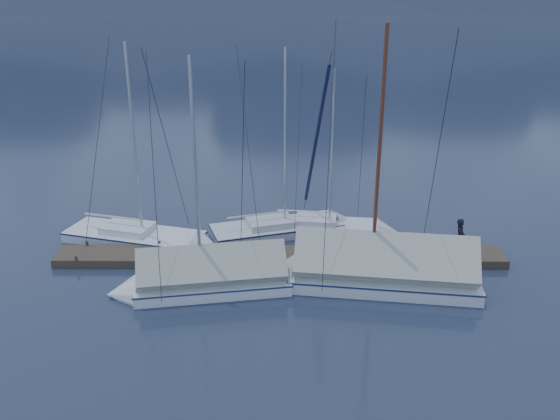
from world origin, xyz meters
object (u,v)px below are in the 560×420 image
(sailboat_open_left, at_px, (153,240))
(person, at_px, (460,237))
(sailboat_covered_near, at_px, (367,271))
(sailboat_covered_far, at_px, (198,280))
(sailboat_open_right, at_px, (339,228))
(sailboat_open_mid, at_px, (295,228))

(sailboat_open_left, height_order, person, sailboat_open_left)
(sailboat_covered_near, xyz_separation_m, sailboat_covered_far, (-6.22, -0.54, -0.07))
(person, bearing_deg, sailboat_covered_near, 124.73)
(sailboat_open_left, bearing_deg, sailboat_covered_near, -22.21)
(sailboat_open_left, height_order, sailboat_open_right, sailboat_open_left)
(sailboat_open_mid, relative_size, sailboat_open_right, 1.12)
(sailboat_open_left, relative_size, sailboat_covered_near, 0.89)
(sailboat_covered_far, relative_size, person, 6.01)
(sailboat_open_right, distance_m, sailboat_covered_far, 7.85)
(sailboat_open_left, bearing_deg, person, -7.79)
(sailboat_covered_near, distance_m, person, 4.33)
(sailboat_open_mid, relative_size, person, 5.78)
(sailboat_covered_near, relative_size, sailboat_covered_far, 1.12)
(sailboat_covered_far, bearing_deg, sailboat_open_right, 44.31)
(sailboat_open_mid, distance_m, sailboat_covered_near, 5.61)
(sailboat_open_left, xyz_separation_m, sailboat_open_right, (8.09, 1.38, -0.02))
(sailboat_open_mid, bearing_deg, sailboat_covered_near, -62.38)
(person, bearing_deg, sailboat_open_left, 91.68)
(sailboat_open_left, relative_size, sailboat_covered_far, 1.00)
(sailboat_covered_near, bearing_deg, person, 25.26)
(sailboat_open_right, bearing_deg, person, -34.60)
(sailboat_open_mid, relative_size, sailboat_covered_near, 0.86)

